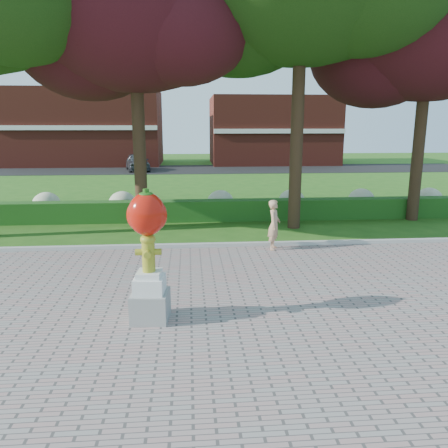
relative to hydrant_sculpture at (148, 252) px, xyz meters
name	(u,v)px	position (x,y,z in m)	size (l,w,h in m)	color
ground	(203,283)	(1.04, 2.01, -1.36)	(100.00, 100.00, 0.00)	#255715
walkway	(211,376)	(1.04, -1.99, -1.34)	(40.00, 14.00, 0.04)	gray
curb	(199,246)	(1.04, 5.01, -1.28)	(40.00, 0.18, 0.15)	#ADADA5
lawn_hedge	(197,211)	(1.04, 9.01, -0.96)	(24.00, 0.70, 0.80)	#214B15
hydrangea_row	(210,202)	(1.61, 10.01, -0.81)	(20.10, 1.10, 0.99)	#BCC093
street	(192,169)	(1.04, 30.01, -1.35)	(50.00, 8.00, 0.02)	black
building_left	(87,128)	(-8.96, 36.01, 2.14)	(14.00, 8.00, 7.00)	maroon
building_right	(272,131)	(9.04, 36.01, 1.84)	(12.00, 8.00, 6.40)	maroon
tree_mid_left	(131,13)	(-1.06, 8.09, 5.94)	(8.25, 7.04, 10.69)	black
tree_far_right	(426,32)	(9.44, 8.59, 5.61)	(7.88, 6.72, 10.21)	black
hydrant_sculpture	(148,252)	(0.00, 0.00, 0.00)	(0.74, 0.74, 2.49)	gray
woman	(274,225)	(3.24, 4.61, -0.58)	(0.54, 0.35, 1.48)	tan
parked_car	(137,162)	(-3.48, 29.13, -0.61)	(1.71, 4.25, 1.45)	#383A3F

